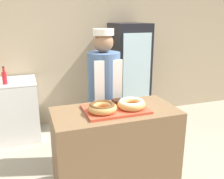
# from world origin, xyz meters

# --- Properties ---
(wall_back) EXTENTS (8.00, 0.06, 2.70)m
(wall_back) POSITION_xyz_m (0.00, 2.13, 1.35)
(wall_back) COLOR tan
(wall_back) RESTS_ON ground_plane
(display_counter) EXTENTS (1.20, 0.60, 0.95)m
(display_counter) POSITION_xyz_m (0.00, 0.00, 0.48)
(display_counter) COLOR brown
(display_counter) RESTS_ON ground_plane
(serving_tray) EXTENTS (0.60, 0.41, 0.02)m
(serving_tray) POSITION_xyz_m (0.00, 0.00, 0.96)
(serving_tray) COLOR #D84C33
(serving_tray) RESTS_ON display_counter
(donut_chocolate_glaze) EXTENTS (0.27, 0.27, 0.08)m
(donut_chocolate_glaze) POSITION_xyz_m (-0.15, -0.05, 1.02)
(donut_chocolate_glaze) COLOR tan
(donut_chocolate_glaze) RESTS_ON serving_tray
(donut_light_glaze) EXTENTS (0.27, 0.27, 0.08)m
(donut_light_glaze) POSITION_xyz_m (0.15, -0.05, 1.02)
(donut_light_glaze) COLOR tan
(donut_light_glaze) RESTS_ON serving_tray
(brownie_back_left) EXTENTS (0.09, 0.09, 0.03)m
(brownie_back_left) POSITION_xyz_m (-0.07, 0.13, 0.99)
(brownie_back_left) COLOR black
(brownie_back_left) RESTS_ON serving_tray
(brownie_back_right) EXTENTS (0.09, 0.09, 0.03)m
(brownie_back_right) POSITION_xyz_m (0.07, 0.13, 0.99)
(brownie_back_right) COLOR black
(brownie_back_right) RESTS_ON serving_tray
(baker_person) EXTENTS (0.38, 0.38, 1.69)m
(baker_person) POSITION_xyz_m (0.07, 0.57, 0.89)
(baker_person) COLOR #4C4C51
(baker_person) RESTS_ON ground_plane
(beverage_fridge) EXTENTS (0.57, 0.65, 1.71)m
(beverage_fridge) POSITION_xyz_m (0.87, 1.73, 0.86)
(beverage_fridge) COLOR black
(beverage_fridge) RESTS_ON ground_plane
(chest_freezer) EXTENTS (0.91, 0.68, 0.90)m
(chest_freezer) POSITION_xyz_m (-1.12, 1.73, 0.46)
(chest_freezer) COLOR white
(chest_freezer) RESTS_ON ground_plane
(bottle_red) EXTENTS (0.06, 0.06, 0.25)m
(bottle_red) POSITION_xyz_m (-1.08, 1.57, 1.00)
(bottle_red) COLOR red
(bottle_red) RESTS_ON chest_freezer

